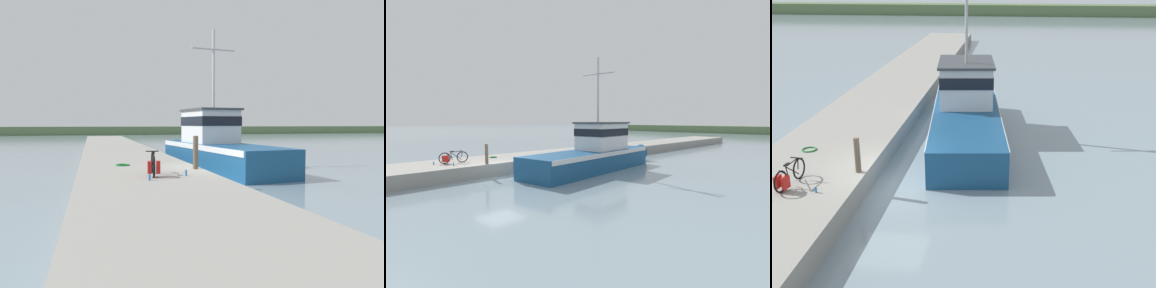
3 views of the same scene
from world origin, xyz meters
The scene contains 8 objects.
ground_plane centered at (0.00, 0.00, 0.00)m, with size 320.00×320.00×0.00m, color gray.
dock_pier centered at (-2.97, 0.00, 0.41)m, with size 4.63×80.00×0.82m, color gray.
fishing_boat_main centered at (2.14, 6.52, 1.24)m, with size 4.18×13.36×7.97m.
bicycle_touring centered at (-2.81, -1.79, 1.18)m, with size 0.54×1.81×0.79m.
mooring_post centered at (-0.95, -0.33, 1.45)m, with size 0.20×0.20×1.26m, color brown.
hose_coil centered at (-3.54, 1.58, 0.85)m, with size 0.58×0.58×0.05m, color #197A2D.
water_bottle_by_bike centered at (-3.08, -2.76, 0.91)m, with size 0.06×0.06×0.18m, color blue.
water_bottle_on_curb centered at (-1.77, -2.09, 0.92)m, with size 0.06×0.06×0.19m, color blue.
Camera 2 is at (16.19, -9.55, 3.60)m, focal length 28.00 mm.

